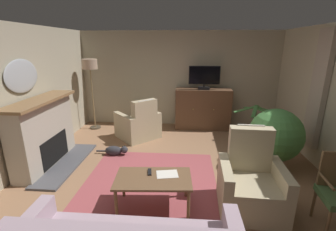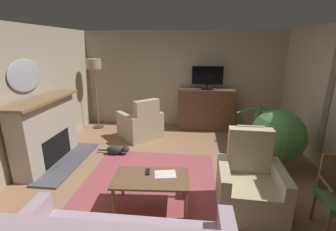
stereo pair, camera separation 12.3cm
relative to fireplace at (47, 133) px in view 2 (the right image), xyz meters
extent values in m
cube|color=#936B4C|center=(2.42, -0.32, -0.63)|extent=(6.00, 6.46, 0.04)
cube|color=#B2A88E|center=(2.42, 2.66, 0.68)|extent=(6.00, 0.10, 2.60)
cube|color=#B2A88E|center=(-0.33, -0.32, 0.68)|extent=(0.10, 6.46, 2.60)
cube|color=#B2A393|center=(5.07, 0.54, 0.81)|extent=(0.10, 0.44, 2.18)
cube|color=#9E474C|center=(2.06, -0.37, -0.61)|extent=(2.21, 1.97, 0.01)
cube|color=#4C4C51|center=(0.36, 0.00, -0.59)|extent=(0.50, 1.76, 0.04)
cube|color=#ADA393|center=(-0.03, 0.00, 0.01)|extent=(0.37, 1.56, 1.25)
cube|color=black|center=(0.12, 0.00, -0.29)|extent=(0.10, 0.87, 0.52)
cube|color=olive|center=(0.01, 0.00, 0.66)|extent=(0.49, 1.72, 0.05)
ellipsoid|color=#B2B7BF|center=(-0.25, 0.00, 1.09)|extent=(0.06, 0.87, 0.59)
cube|color=#402A1C|center=(3.10, 2.31, -0.58)|extent=(1.42, 0.40, 0.06)
cube|color=brown|center=(3.10, 2.31, -0.07)|extent=(1.48, 0.46, 1.10)
sphere|color=tan|center=(2.83, 2.07, -0.01)|extent=(0.03, 0.03, 0.03)
sphere|color=tan|center=(3.37, 2.07, -0.01)|extent=(0.03, 0.03, 0.03)
cube|color=black|center=(3.10, 2.26, 0.51)|extent=(0.29, 0.20, 0.06)
cylinder|color=black|center=(3.10, 2.26, 0.58)|extent=(0.04, 0.04, 0.08)
cube|color=black|center=(3.10, 2.26, 0.86)|extent=(0.80, 0.05, 0.47)
cube|color=black|center=(3.10, 2.23, 0.86)|extent=(0.76, 0.01, 0.43)
cube|color=brown|center=(2.21, -1.11, -0.15)|extent=(1.09, 0.66, 0.03)
cylinder|color=brown|center=(2.66, -0.84, -0.39)|extent=(0.04, 0.04, 0.45)
cylinder|color=brown|center=(1.72, -0.90, -0.39)|extent=(0.04, 0.04, 0.45)
cylinder|color=brown|center=(2.70, -1.32, -0.39)|extent=(0.04, 0.04, 0.45)
cylinder|color=brown|center=(1.75, -1.39, -0.39)|extent=(0.04, 0.04, 0.45)
cube|color=black|center=(2.14, -0.99, -0.12)|extent=(0.08, 0.18, 0.02)
cube|color=silver|center=(2.39, -1.01, -0.13)|extent=(0.33, 0.27, 0.01)
cube|color=tan|center=(1.45, 1.53, -0.39)|extent=(1.03, 1.04, 0.44)
cube|color=tan|center=(1.68, 1.29, 0.11)|extent=(0.57, 0.55, 0.56)
cube|color=tan|center=(1.18, 1.27, -0.29)|extent=(0.67, 0.70, 0.64)
cube|color=tan|center=(1.72, 1.79, -0.29)|extent=(0.67, 0.70, 0.64)
cube|color=white|center=(1.73, 1.24, 0.29)|extent=(0.29, 0.28, 0.24)
cube|color=tan|center=(3.56, -1.04, -0.38)|extent=(0.63, 0.83, 0.46)
cube|color=tan|center=(3.58, -0.73, 0.17)|extent=(0.61, 0.20, 0.65)
cube|color=tan|center=(3.93, -1.06, -0.28)|extent=(0.16, 0.81, 0.66)
cube|color=tan|center=(3.20, -1.03, -0.28)|extent=(0.16, 0.81, 0.66)
cube|color=white|center=(3.58, -0.66, 0.40)|extent=(0.38, 0.04, 0.24)
cylinder|color=brown|center=(4.33, -1.54, -0.41)|extent=(0.04, 0.04, 0.41)
cylinder|color=brown|center=(4.36, -1.13, -0.41)|extent=(0.04, 0.04, 0.41)
cylinder|color=brown|center=(4.33, -1.33, 0.06)|extent=(0.07, 0.38, 0.03)
cylinder|color=#99664C|center=(4.29, 1.60, -0.46)|extent=(0.37, 0.37, 0.31)
cylinder|color=brown|center=(4.29, 1.60, -0.10)|extent=(0.06, 0.06, 0.42)
cube|color=#4C8E47|center=(4.52, 1.57, 0.15)|extent=(0.45, 0.13, 0.14)
cube|color=#4C8E47|center=(4.42, 1.79, 0.15)|extent=(0.30, 0.41, 0.20)
cube|color=#4C8E47|center=(4.19, 1.73, 0.15)|extent=(0.27, 0.31, 0.08)
cube|color=#4C8E47|center=(4.03, 1.56, 0.15)|extent=(0.52, 0.16, 0.15)
cube|color=#4C8E47|center=(4.20, 1.36, 0.15)|extent=(0.25, 0.48, 0.16)
cube|color=#4C8E47|center=(4.42, 1.38, 0.15)|extent=(0.31, 0.46, 0.10)
cylinder|color=beige|center=(4.27, 0.17, -0.49)|extent=(0.27, 0.27, 0.24)
sphere|color=#4C8E47|center=(4.27, 0.17, 0.05)|extent=(0.96, 0.96, 0.96)
ellipsoid|color=#2D2D33|center=(1.14, 0.47, -0.51)|extent=(0.36, 0.21, 0.20)
sphere|color=#2D2D33|center=(1.37, 0.47, -0.48)|extent=(0.15, 0.15, 0.15)
cone|color=#2D2D33|center=(1.37, 0.51, -0.41)|extent=(0.04, 0.04, 0.04)
cone|color=#2D2D33|center=(1.37, 0.43, -0.41)|extent=(0.04, 0.04, 0.04)
cylinder|color=#2D2D33|center=(0.86, 0.52, -0.55)|extent=(0.22, 0.04, 0.04)
cylinder|color=#4C4233|center=(0.14, 2.07, -0.59)|extent=(0.28, 0.28, 0.04)
cylinder|color=olive|center=(0.14, 2.07, 0.20)|extent=(0.03, 0.03, 1.62)
cylinder|color=tan|center=(0.14, 2.07, 1.14)|extent=(0.39, 0.39, 0.26)
camera|label=1|loc=(2.63, -3.94, 1.62)|focal=25.20mm
camera|label=2|loc=(2.75, -3.93, 1.62)|focal=25.20mm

